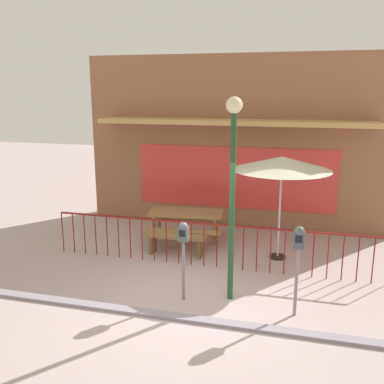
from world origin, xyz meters
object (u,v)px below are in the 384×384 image
(parking_meter_far, at_px, (298,247))
(street_lamp, at_px, (233,170))
(parking_meter_near, at_px, (183,240))
(patio_bench, at_px, (176,240))
(patio_umbrella, at_px, (282,164))
(picnic_table_left, at_px, (186,218))

(parking_meter_far, distance_m, street_lamp, 1.67)
(street_lamp, bearing_deg, parking_meter_near, -161.62)
(patio_bench, distance_m, street_lamp, 3.10)
(patio_umbrella, relative_size, patio_bench, 1.64)
(picnic_table_left, distance_m, parking_meter_near, 3.12)
(patio_bench, height_order, parking_meter_far, parking_meter_far)
(picnic_table_left, height_order, patio_bench, picnic_table_left)
(parking_meter_near, distance_m, street_lamp, 1.50)
(patio_bench, distance_m, parking_meter_far, 3.53)
(street_lamp, bearing_deg, patio_umbrella, 72.01)
(patio_bench, height_order, street_lamp, street_lamp)
(parking_meter_near, bearing_deg, patio_umbrella, 58.31)
(picnic_table_left, xyz_separation_m, street_lamp, (1.58, -2.71, 1.76))
(picnic_table_left, xyz_separation_m, parking_meter_far, (2.73, -3.04, 0.60))
(patio_umbrella, bearing_deg, picnic_table_left, 166.96)
(picnic_table_left, relative_size, patio_bench, 1.39)
(parking_meter_near, relative_size, street_lamp, 0.41)
(street_lamp, bearing_deg, picnic_table_left, 120.21)
(picnic_table_left, bearing_deg, street_lamp, -59.79)
(patio_umbrella, xyz_separation_m, parking_meter_near, (-1.51, -2.45, -1.02))
(picnic_table_left, height_order, parking_meter_far, parking_meter_far)
(street_lamp, bearing_deg, parking_meter_far, -15.79)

